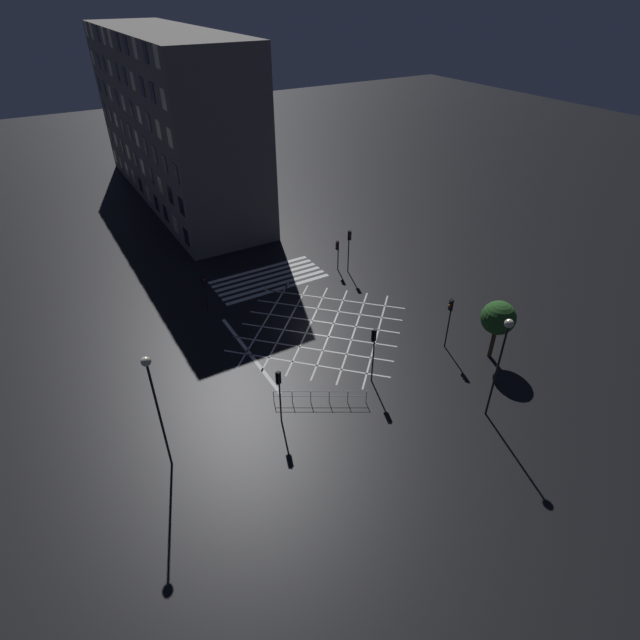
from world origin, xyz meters
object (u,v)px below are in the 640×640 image
traffic_light_median_north (373,345)px  traffic_light_sw_main (337,249)px  traffic_light_nw_main (450,314)px  street_lamp_east (503,347)px  traffic_light_se_cross (205,287)px  traffic_light_ne_cross (279,386)px  traffic_light_sw_cross (349,243)px  street_lamp_west (153,390)px  street_tree_near (498,318)px

traffic_light_median_north → traffic_light_sw_main: 17.03m
traffic_light_nw_main → street_lamp_east: size_ratio=0.58×
traffic_light_se_cross → traffic_light_sw_main: bearing=92.9°
traffic_light_ne_cross → traffic_light_se_cross: bearing=-1.7°
traffic_light_se_cross → traffic_light_sw_cross: (-14.77, 0.20, 0.63)m
traffic_light_median_north → traffic_light_sw_main: (-6.92, -15.53, -0.93)m
street_lamp_west → traffic_light_sw_cross: bearing=-147.0°
traffic_light_sw_main → traffic_light_sw_cross: traffic_light_sw_cross is taller
traffic_light_se_cross → street_lamp_east: (-11.76, 21.65, 3.17)m
street_tree_near → traffic_light_nw_main: bearing=-50.3°
traffic_light_se_cross → street_lamp_east: 24.84m
street_tree_near → traffic_light_ne_cross: bearing=-7.5°
traffic_light_sw_main → traffic_light_se_cross: bearing=2.9°
traffic_light_sw_main → traffic_light_ne_cross: (14.45, 15.73, 0.69)m
traffic_light_se_cross → street_tree_near: 24.05m
traffic_light_ne_cross → street_tree_near: (-17.16, 2.27, 0.60)m
traffic_light_ne_cross → street_lamp_west: (7.40, -0.11, 3.04)m
traffic_light_nw_main → traffic_light_sw_cross: size_ratio=1.01×
traffic_light_se_cross → street_lamp_west: 17.20m
street_lamp_east → traffic_light_median_north: bearing=-55.6°
street_lamp_west → street_tree_near: bearing=174.5°
street_lamp_east → street_lamp_west: street_lamp_west is taller
street_lamp_west → traffic_light_median_north: bearing=-179.7°
traffic_light_nw_main → traffic_light_ne_cross: size_ratio=1.08×
traffic_light_median_north → traffic_light_nw_main: (-7.38, -0.25, -0.03)m
traffic_light_median_north → traffic_light_ne_cross: traffic_light_median_north is taller
traffic_light_median_north → traffic_light_ne_cross: 7.54m
traffic_light_se_cross → street_lamp_west: size_ratio=0.43×
traffic_light_nw_main → traffic_light_sw_cross: bearing=-91.2°
traffic_light_nw_main → street_lamp_west: 22.49m
traffic_light_nw_main → traffic_light_ne_cross: 14.92m
traffic_light_sw_cross → street_lamp_east: bearing=-8.0°
traffic_light_median_north → traffic_light_se_cross: 16.43m
traffic_light_sw_main → street_lamp_west: street_lamp_west is taller
traffic_light_se_cross → street_tree_near: bearing=44.0°
traffic_light_sw_cross → traffic_light_ne_cross: bearing=-45.8°
traffic_light_sw_cross → street_tree_near: (-1.94, 17.08, 0.40)m
traffic_light_ne_cross → street_lamp_east: bearing=-118.5°
traffic_light_sw_main → street_lamp_east: street_lamp_east is taller
traffic_light_ne_cross → street_tree_near: 17.32m
traffic_light_nw_main → street_lamp_west: (22.31, 0.34, 2.82)m
traffic_light_sw_cross → street_tree_near: street_tree_near is taller
traffic_light_nw_main → street_tree_near: bearing=129.7°
traffic_light_nw_main → traffic_light_ne_cross: traffic_light_nw_main is taller
street_tree_near → traffic_light_sw_cross: bearing=-83.5°
traffic_light_se_cross → street_lamp_west: street_lamp_west is taller
traffic_light_nw_main → traffic_light_se_cross: size_ratio=1.27×
traffic_light_median_north → traffic_light_ne_cross: (7.53, 0.19, -0.25)m
street_lamp_west → street_tree_near: street_lamp_west is taller
traffic_light_nw_main → traffic_light_sw_main: bearing=-88.3°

